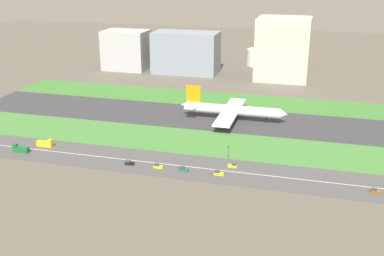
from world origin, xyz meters
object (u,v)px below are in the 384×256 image
(truck_0, at_px, (45,144))
(truck_1, at_px, (21,149))
(car_0, at_px, (218,173))
(terminal_building, at_px, (126,50))
(traffic_light, at_px, (228,152))
(car_6, at_px, (233,165))
(car_3, at_px, (158,166))
(car_5, at_px, (129,163))
(office_tower, at_px, (283,49))
(fuel_tank_west, at_px, (257,57))
(airliner, at_px, (231,110))
(hangar_building, at_px, (186,53))
(fuel_tank_centre, at_px, (285,58))
(car_1, at_px, (375,191))
(car_4, at_px, (183,169))

(truck_0, bearing_deg, truck_1, -128.22)
(car_0, height_order, terminal_building, terminal_building)
(car_0, height_order, traffic_light, traffic_light)
(car_6, bearing_deg, terminal_building, 125.37)
(car_6, bearing_deg, car_3, -163.49)
(car_3, bearing_deg, car_5, 0.00)
(office_tower, height_order, fuel_tank_west, office_tower)
(airliner, distance_m, car_0, 78.74)
(car_6, distance_m, office_tower, 183.60)
(truck_0, height_order, fuel_tank_west, fuel_tank_west)
(hangar_building, height_order, fuel_tank_centre, hangar_building)
(car_3, distance_m, traffic_light, 34.89)
(car_5, xyz_separation_m, fuel_tank_west, (27.84, 237.00, 6.64))
(truck_0, relative_size, fuel_tank_west, 0.45)
(office_tower, bearing_deg, traffic_light, -93.24)
(truck_0, bearing_deg, car_1, -3.55)
(truck_0, bearing_deg, office_tower, 60.04)
(truck_0, relative_size, office_tower, 0.17)
(car_5, xyz_separation_m, car_4, (26.74, 0.00, 0.00))
(airliner, bearing_deg, truck_0, -141.32)
(truck_1, height_order, car_4, truck_1)
(car_1, xyz_separation_m, car_4, (-83.41, 0.00, 0.00))
(airliner, xyz_separation_m, truck_0, (-84.93, -68.00, -4.56))
(car_0, bearing_deg, car_3, 0.00)
(car_0, bearing_deg, terminal_building, -57.07)
(truck_1, relative_size, terminal_building, 0.22)
(car_5, bearing_deg, airliner, -113.52)
(car_3, xyz_separation_m, traffic_light, (29.70, 17.99, 3.37))
(car_5, bearing_deg, terminal_building, -67.11)
(office_tower, xyz_separation_m, fuel_tank_west, (-26.09, 45.00, -16.85))
(office_tower, bearing_deg, terminal_building, 180.00)
(car_0, distance_m, car_6, 11.10)
(hangar_building, bearing_deg, car_1, -54.52)
(car_0, distance_m, car_3, 28.91)
(car_1, bearing_deg, fuel_tank_west, -70.85)
(car_1, height_order, car_6, same)
(car_4, relative_size, office_tower, 0.09)
(car_5, distance_m, traffic_light, 47.74)
(car_5, height_order, fuel_tank_west, fuel_tank_west)
(terminal_building, xyz_separation_m, fuel_tank_centre, (133.82, 45.00, -8.39))
(car_0, distance_m, truck_1, 102.16)
(car_5, relative_size, fuel_tank_centre, 0.17)
(truck_0, height_order, traffic_light, traffic_light)
(fuel_tank_centre, bearing_deg, car_1, -76.39)
(airliner, height_order, car_1, airliner)
(car_5, bearing_deg, car_3, -180.00)
(terminal_building, bearing_deg, car_1, -45.12)
(truck_1, bearing_deg, car_0, -180.00)
(car_1, xyz_separation_m, car_0, (-66.84, 0.00, 0.00))
(car_4, bearing_deg, terminal_building, -60.69)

